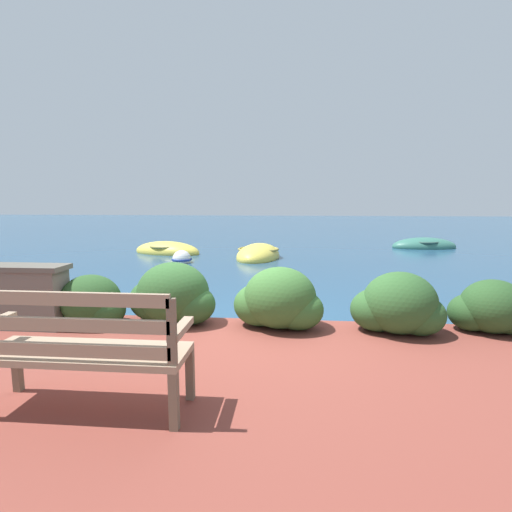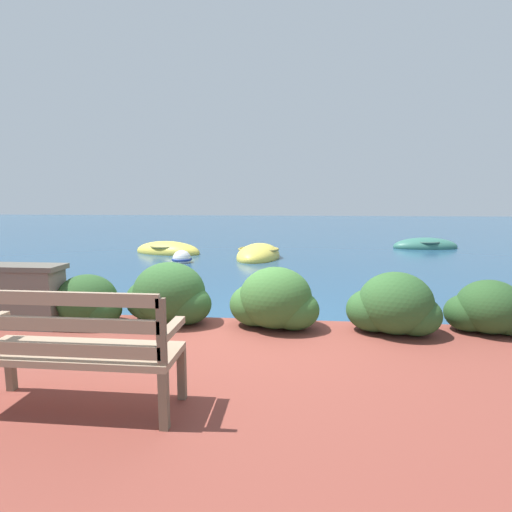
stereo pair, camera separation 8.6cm
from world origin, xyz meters
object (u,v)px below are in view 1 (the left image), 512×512
at_px(rowboat_mid, 167,251).
at_px(mooring_buoy, 182,259).
at_px(park_bench, 82,348).
at_px(rowboat_nearest, 258,256).
at_px(rowboat_far, 424,246).

height_order(rowboat_mid, mooring_buoy, rowboat_mid).
xyz_separation_m(park_bench, rowboat_nearest, (0.45, 9.32, -0.64)).
relative_size(park_bench, mooring_buoy, 2.58).
distance_m(rowboat_nearest, rowboat_mid, 3.19).
bearing_deg(rowboat_mid, rowboat_far, 31.68).
bearing_deg(park_bench, rowboat_nearest, 79.46).
relative_size(rowboat_nearest, rowboat_far, 1.03).
distance_m(park_bench, rowboat_mid, 10.49).
relative_size(park_bench, rowboat_nearest, 0.60).
xyz_separation_m(park_bench, rowboat_mid, (-2.64, 10.13, -0.64)).
distance_m(rowboat_nearest, rowboat_far, 6.57).
bearing_deg(rowboat_mid, park_bench, -57.94).
bearing_deg(mooring_buoy, park_bench, -78.92).
bearing_deg(mooring_buoy, rowboat_mid, 118.32).
xyz_separation_m(park_bench, rowboat_far, (6.26, 12.39, -0.64)).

